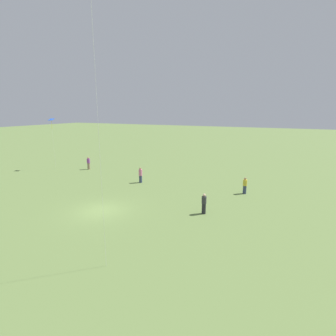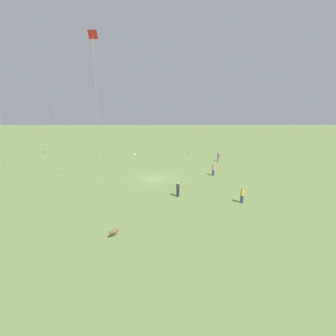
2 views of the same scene
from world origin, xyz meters
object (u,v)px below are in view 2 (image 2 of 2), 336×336
Objects in this scene: person_4 at (242,195)px; dog_1 at (135,155)px; kite_3 at (93,43)px; person_3 at (213,170)px; kite_1 at (207,124)px; person_0 at (218,157)px; dog_0 at (114,232)px; person_2 at (178,189)px; kite_4 at (54,96)px.

person_4 reaches higher than dog_1.
person_4 is 24.07m from kite_3.
kite_1 is (15.53, -1.18, 5.97)m from person_3.
dog_0 is at bearing 41.26° from person_0.
kite_1 is at bearing 28.06° from person_2.
kite_1 is (27.57, -0.12, 6.03)m from person_4.
dog_1 is (1.18, -15.76, -12.22)m from kite_4.
dog_0 is (-34.79, -18.23, -12.19)m from kite_4.
person_2 is at bearing 43.58° from person_0.
person_0 is 1.05× the size of person_4.
dog_1 is at bearing -53.47° from dog_0.
person_4 is (-12.04, -1.06, -0.06)m from person_3.
kite_4 is 19.98m from dog_1.
person_2 is at bearing 81.90° from kite_4.
person_3 is 0.14× the size of kite_4.
dog_1 is (16.23, 14.18, -0.55)m from person_3.
person_3 is at bearing -0.20° from dog_1.
person_2 is 7.36m from person_4.
kite_1 is 38.11m from dog_0.
person_0 reaches higher than dog_1.
person_3 reaches higher than dog_1.
kite_1 is at bearing 128.91° from kite_4.
person_3 is (9.88, -5.98, 0.05)m from person_2.
person_0 is 0.14× the size of kite_4.
kite_3 reaches higher than kite_1.
person_3 is 21.56m from dog_1.
person_0 is 30.71m from kite_3.
person_3 is at bearing -110.84° from kite_3.
kite_4 is at bearing 121.35° from person_3.
person_3 reaches higher than person_4.
kite_4 reaches higher than person_4.
kite_4 is (4.38, 32.82, 11.70)m from person_0.
person_4 is 2.05× the size of dog_0.
kite_3 is 22.18× the size of dog_0.
kite_1 is at bearing 46.05° from dog_1.
kite_4 is at bearing -30.70° from person_0.
kite_4 is 19.61× the size of dog_1.
person_3 is at bearing 101.82° from person_4.
person_3 is 2.19× the size of dog_0.
kite_3 is (2.56, 9.66, 16.66)m from person_2.
kite_3 is at bearing 171.01° from person_4.
kite_4 is 41.12m from dog_0.
person_3 is at bearing 101.34° from kite_4.
dog_0 is (-7.71, 12.77, -0.45)m from person_4.
kite_3 is 26.99m from kite_4.
kite_3 is (-17.98, 18.52, 16.63)m from person_0.
person_0 is at bearing 120.43° from kite_4.
person_0 reaches higher than person_4.
kite_3 reaches higher than kite_4.
person_3 is at bearing 12.60° from person_2.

